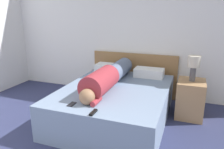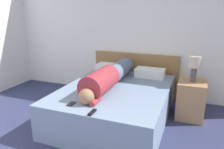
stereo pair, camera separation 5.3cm
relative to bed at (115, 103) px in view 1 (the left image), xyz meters
The scene contains 10 objects.
wall_back 1.57m from the bed, 99.99° to the left, with size 6.02×0.06×2.60m.
bed is the anchor object (origin of this frame).
headboard 1.09m from the bed, 90.00° to the left, with size 1.64×0.04×0.83m.
nightstand 1.17m from the bed, 24.32° to the left, with size 0.41×0.50×0.58m.
table_lamp 1.32m from the bed, 24.32° to the left, with size 0.19×0.19×0.39m.
person_lying 0.42m from the bed, 168.05° to the left, with size 0.33×1.69×0.33m.
pillow_near_headboard 0.90m from the bed, 116.10° to the left, with size 0.52×0.28×0.17m.
pillow_second 0.89m from the bed, 64.50° to the left, with size 0.50×0.28×0.15m.
tv_remote 0.92m from the bed, 86.86° to the right, with size 0.04×0.15×0.02m.
cell_phone 0.86m from the bed, 111.74° to the right, with size 0.06×0.13×0.01m.
Camera 1 is at (1.22, -0.05, 1.60)m, focal length 35.00 mm.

